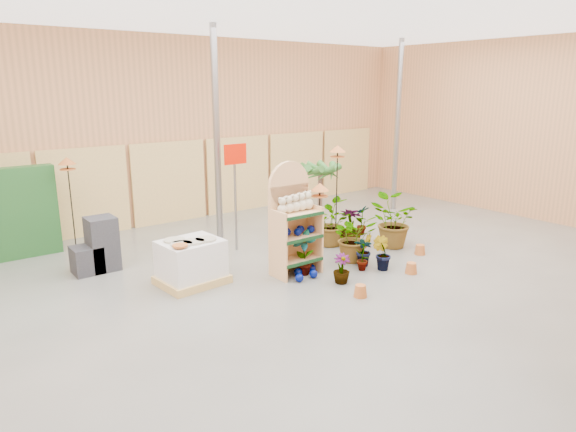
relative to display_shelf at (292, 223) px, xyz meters
The scene contains 25 objects.
room 1.35m from the display_shelf, 120.50° to the right, with size 15.20×12.10×4.70m.
display_shelf is the anchor object (origin of this frame).
teddy_bears 0.37m from the display_shelf, 71.76° to the right, with size 0.76×0.21×0.33m.
gazing_balls_shelf 0.18m from the display_shelf, 90.00° to the right, with size 0.75×0.26×0.14m.
gazing_balls_floor 0.93m from the display_shelf, 84.30° to the right, with size 0.63×0.39×0.15m.
pallet_stack 1.90m from the display_shelf, 160.59° to the left, with size 1.15×0.99×0.80m.
charcoal_planters 3.60m from the display_shelf, 141.54° to the left, with size 0.80×0.50×1.00m.
trellis_stock 5.61m from the display_shelf, 135.68° to the left, with size 2.00×0.30×1.80m, color #205522.
offer_sign 1.82m from the display_shelf, 93.92° to the left, with size 0.50×0.08×2.20m.
bird_table_front 0.80m from the display_shelf, 11.03° to the right, with size 0.34×0.34×1.61m.
bird_table_right 2.20m from the display_shelf, 23.13° to the left, with size 0.34×0.34×2.13m.
bird_table_back 4.63m from the display_shelf, 128.30° to the left, with size 0.34×0.34×1.96m.
palm 2.36m from the display_shelf, 36.44° to the left, with size 0.70×0.70×1.80m.
potted_plant_0 0.58m from the display_shelf, 69.70° to the right, with size 0.43×0.29×0.82m, color #326B28.
potted_plant_1 1.55m from the display_shelf, 22.97° to the right, with size 0.34×0.27×0.61m, color #326B28.
potted_plant_2 1.44m from the display_shelf, ahead, with size 0.86×0.75×0.96m, color #326B28.
potted_plant_3 2.07m from the display_shelf, 13.85° to the left, with size 0.47×0.47×0.84m, color #326B28.
potted_plant_4 2.99m from the display_shelf, 19.14° to the left, with size 0.37×0.25×0.70m, color #326B28.
potted_plant_5 1.15m from the display_shelf, 52.32° to the left, with size 0.28×0.23×0.51m, color #326B28.
potted_plant_6 1.88m from the display_shelf, 26.74° to the left, with size 0.89×0.77×0.99m, color #326B28.
potted_plant_7 1.22m from the display_shelf, 69.96° to the right, with size 0.29×0.29×0.52m, color #326B28.
potted_plant_8 1.45m from the display_shelf, 33.60° to the right, with size 0.34×0.23×0.64m, color #326B28.
potted_plant_9 1.78m from the display_shelf, 33.01° to the right, with size 0.35×0.28×0.63m, color #326B28.
potted_plant_10 2.61m from the display_shelf, ahead, with size 1.00×0.86×1.11m, color #326B28.
potted_plant_11 1.77m from the display_shelf, 53.00° to the left, with size 0.32×0.32×0.57m, color #326B28.
Camera 1 is at (-5.22, -5.73, 3.32)m, focal length 32.00 mm.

